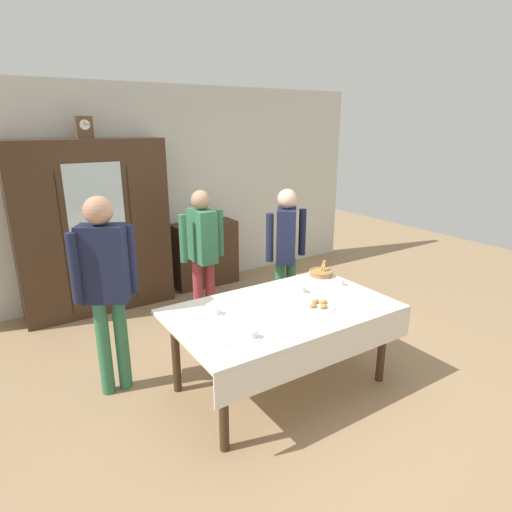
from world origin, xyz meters
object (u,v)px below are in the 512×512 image
bookshelf_low (205,254)px  mantel_clock (84,127)px  spoon_front_edge (228,346)px  person_near_right_end (286,245)px  tea_cup_mid_right (340,283)px  person_behind_table_right (106,277)px  bread_basket (321,273)px  pastry_plate (319,305)px  spoon_mid_right (291,308)px  spoon_near_left (268,311)px  wall_cabinet (94,228)px  tea_cup_center (252,335)px  dining_table (284,319)px  person_behind_table_left (202,246)px  book_stack (204,221)px  tea_cup_mid_left (215,311)px  tea_cup_back_edge (302,290)px

bookshelf_low → mantel_clock: bearing=-178.0°
spoon_front_edge → person_near_right_end: 1.93m
tea_cup_mid_right → person_behind_table_right: size_ratio=0.08×
bread_basket → pastry_plate: size_ratio=0.86×
spoon_front_edge → spoon_mid_right: bearing=19.1°
spoon_front_edge → spoon_near_left: 0.64m
wall_cabinet → tea_cup_mid_right: 2.96m
tea_cup_center → bread_basket: size_ratio=0.54×
bookshelf_low → pastry_plate: (-0.30, -2.76, 0.31)m
bookshelf_low → tea_cup_center: 3.12m
tea_cup_center → pastry_plate: 0.78m
person_near_right_end → bread_basket: bearing=-85.3°
tea_cup_mid_right → bread_basket: size_ratio=0.54×
bookshelf_low → tea_cup_center: (-1.06, -2.91, 0.32)m
dining_table → tea_cup_center: tea_cup_center is taller
tea_cup_center → person_behind_table_left: size_ratio=0.08×
book_stack → bread_basket: size_ratio=0.90×
spoon_near_left → person_behind_table_right: bearing=146.7°
bread_basket → person_behind_table_right: size_ratio=0.14×
mantel_clock → spoon_front_edge: 3.21m
bread_basket → person_behind_table_right: bearing=171.5°
spoon_front_edge → spoon_near_left: size_ratio=1.00×
dining_table → tea_cup_mid_left: 0.59m
bookshelf_low → person_behind_table_left: 1.39m
tea_cup_mid_right → person_behind_table_left: 1.55m
bookshelf_low → person_near_right_end: bearing=-83.6°
tea_cup_back_edge → bread_basket: bread_basket is taller
spoon_front_edge → tea_cup_center: bearing=1.5°
tea_cup_mid_right → dining_table: bearing=-168.5°
tea_cup_back_edge → person_near_right_end: size_ratio=0.08×
tea_cup_center → tea_cup_mid_right: size_ratio=1.00×
book_stack → bread_basket: 2.20m
spoon_mid_right → person_near_right_end: bearing=55.4°
spoon_near_left → bread_basket: bearing=24.0°
mantel_clock → spoon_near_left: (0.74, -2.55, -1.43)m
tea_cup_center → wall_cabinet: bearing=98.1°
bread_basket → person_behind_table_right: 2.06m
bookshelf_low → spoon_front_edge: bearing=-113.4°
bread_basket → person_near_right_end: (-0.04, 0.53, 0.16)m
spoon_mid_right → spoon_near_left: (-0.19, 0.06, 0.00)m
tea_cup_center → mantel_clock: bearing=97.7°
tea_cup_mid_right → bread_basket: (0.03, 0.30, 0.01)m
dining_table → mantel_clock: (-0.88, 2.59, 1.52)m
mantel_clock → tea_cup_back_edge: bearing=-62.6°
tea_cup_back_edge → person_behind_table_left: bearing=106.3°
tea_cup_mid_left → bookshelf_low: bearing=65.6°
pastry_plate → person_near_right_end: 1.22m
dining_table → book_stack: book_stack is taller
bread_basket → spoon_near_left: bearing=-156.0°
tea_cup_back_edge → person_behind_table_right: (-1.58, 0.55, 0.27)m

